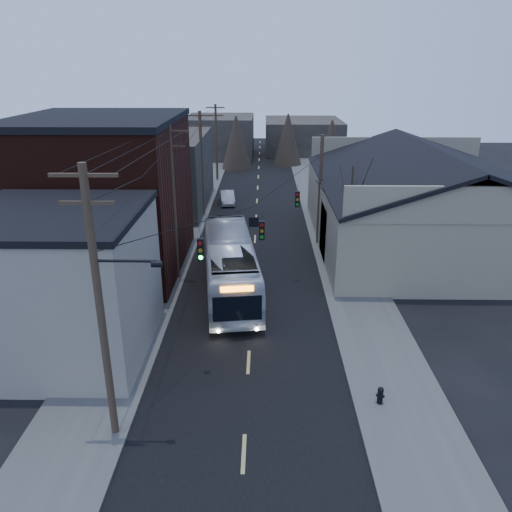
{
  "coord_description": "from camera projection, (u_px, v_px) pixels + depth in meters",
  "views": [
    {
      "loc": [
        0.67,
        -12.44,
        13.37
      ],
      "look_at": [
        0.26,
        14.4,
        3.0
      ],
      "focal_mm": 35.0,
      "sensor_mm": 36.0,
      "label": 1
    }
  ],
  "objects": [
    {
      "name": "building_left_far",
      "position": [
        160.0,
        171.0,
        48.88
      ],
      "size": [
        9.0,
        14.0,
        7.0
      ],
      "primitive_type": "cube",
      "color": "#2D2824",
      "rests_on": "ground"
    },
    {
      "name": "building_far_right",
      "position": [
        303.0,
        136.0,
        80.72
      ],
      "size": [
        12.0,
        14.0,
        5.0
      ],
      "primitive_type": "cube",
      "color": "#2D2824",
      "rests_on": "ground"
    },
    {
      "name": "parked_car",
      "position": [
        227.0,
        197.0,
        50.81
      ],
      "size": [
        1.81,
        4.0,
        1.27
      ],
      "primitive_type": "imported",
      "rotation": [
        0.0,
        0.0,
        0.12
      ],
      "color": "#9EA1A6",
      "rests_on": "ground"
    },
    {
      "name": "fire_hydrant",
      "position": [
        380.0,
        395.0,
        20.7
      ],
      "size": [
        0.38,
        0.26,
        0.77
      ],
      "rotation": [
        0.0,
        0.0,
        -0.35
      ],
      "color": "black",
      "rests_on": "sidewalk_right"
    },
    {
      "name": "warehouse",
      "position": [
        422.0,
        211.0,
        38.59
      ],
      "size": [
        16.16,
        20.6,
        7.73
      ],
      "color": "#7F755C",
      "rests_on": "ground"
    },
    {
      "name": "building_far_left",
      "position": [
        220.0,
        136.0,
        76.06
      ],
      "size": [
        10.0,
        12.0,
        6.0
      ],
      "primitive_type": "cube",
      "color": "#2D2824",
      "rests_on": "ground"
    },
    {
      "name": "bare_tree",
      "position": [
        349.0,
        218.0,
        33.69
      ],
      "size": [
        0.4,
        0.4,
        7.2
      ],
      "primitive_type": "cone",
      "color": "black",
      "rests_on": "ground"
    },
    {
      "name": "road_surface",
      "position": [
        256.0,
        224.0,
        44.41
      ],
      "size": [
        9.0,
        110.0,
        0.02
      ],
      "primitive_type": "cube",
      "color": "black",
      "rests_on": "ground"
    },
    {
      "name": "sidewalk_left",
      "position": [
        183.0,
        223.0,
        44.48
      ],
      "size": [
        4.0,
        110.0,
        0.12
      ],
      "primitive_type": "cube",
      "color": "#474744",
      "rests_on": "ground"
    },
    {
      "name": "utility_lines",
      "position": [
        213.0,
        184.0,
        37.21
      ],
      "size": [
        11.24,
        45.28,
        10.5
      ],
      "color": "#382B1E",
      "rests_on": "ground"
    },
    {
      "name": "sidewalk_right",
      "position": [
        329.0,
        224.0,
        44.3
      ],
      "size": [
        4.0,
        110.0,
        0.12
      ],
      "primitive_type": "cube",
      "color": "#474744",
      "rests_on": "ground"
    },
    {
      "name": "ground",
      "position": [
        241.0,
        498.0,
        16.43
      ],
      "size": [
        160.0,
        160.0,
        0.0
      ],
      "primitive_type": "plane",
      "color": "black",
      "rests_on": "ground"
    },
    {
      "name": "building_clapboard",
      "position": [
        60.0,
        286.0,
        23.69
      ],
      "size": [
        8.0,
        8.0,
        7.0
      ],
      "primitive_type": "cube",
      "color": "gray",
      "rests_on": "ground"
    },
    {
      "name": "bus",
      "position": [
        230.0,
        265.0,
        30.94
      ],
      "size": [
        4.44,
        12.67,
        3.45
      ],
      "primitive_type": "imported",
      "rotation": [
        0.0,
        0.0,
        3.27
      ],
      "color": "silver",
      "rests_on": "ground"
    },
    {
      "name": "building_brick",
      "position": [
        104.0,
        197.0,
        33.43
      ],
      "size": [
        10.0,
        12.0,
        10.0
      ],
      "primitive_type": "cube",
      "color": "black",
      "rests_on": "ground"
    }
  ]
}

